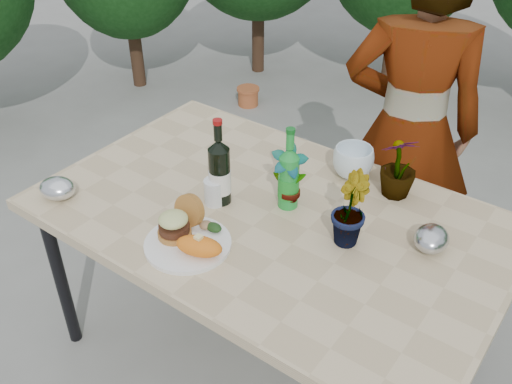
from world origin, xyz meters
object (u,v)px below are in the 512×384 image
Objects in this scene: person at (409,130)px; dinner_plate at (188,244)px; wine_bottle at (220,173)px; patio_table at (269,225)px.

dinner_plate is at bearing 52.33° from person.
wine_bottle is at bearing 105.56° from dinner_plate.
person is at bearing 69.85° from wine_bottle.
person is (0.35, 0.81, -0.08)m from wine_bottle.
patio_table is 4.94× the size of wine_bottle.
person is (0.28, 1.06, 0.03)m from dinner_plate.
person is at bearing 77.16° from patio_table.
wine_bottle reaches higher than patio_table.
patio_table is at bearing 70.32° from dinner_plate.
patio_table is 0.26m from wine_bottle.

